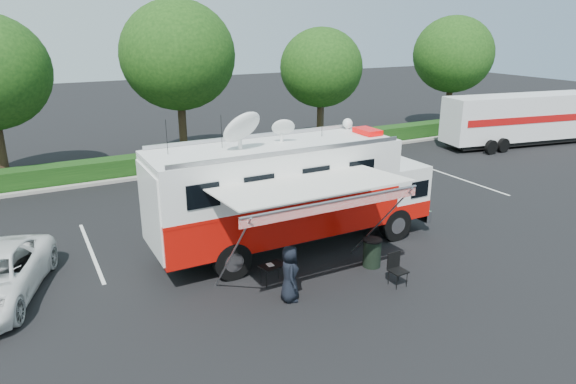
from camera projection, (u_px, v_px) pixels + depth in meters
name	position (u px, v px, depth m)	size (l,w,h in m)	color
ground_plane	(295.00, 246.00, 18.36)	(120.00, 120.00, 0.00)	black
back_border	(200.00, 73.00, 28.10)	(60.00, 6.14, 8.87)	#9E998E
stall_lines	(248.00, 221.00, 20.64)	(24.12, 5.50, 0.01)	silver
command_truck	(293.00, 192.00, 17.66)	(10.10, 2.78, 4.85)	black
awning	(313.00, 189.00, 14.51)	(5.52, 2.83, 3.33)	silver
person	(290.00, 300.00, 14.82)	(0.82, 0.53, 1.68)	black
folding_table	(272.00, 266.00, 15.56)	(0.83, 0.66, 0.63)	black
folding_chair	(396.00, 266.00, 15.53)	(0.50, 0.52, 1.02)	black
trash_bin	(372.00, 253.00, 16.72)	(0.63, 0.63, 0.94)	black
semi_trailer	(520.00, 119.00, 32.99)	(10.75, 3.99, 3.25)	white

